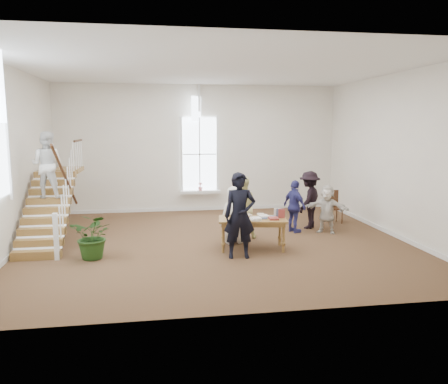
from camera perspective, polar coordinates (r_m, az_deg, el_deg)
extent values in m
plane|color=#4D371E|center=(11.68, -0.93, -6.56)|extent=(10.00, 10.00, 0.00)
plane|color=white|center=(15.76, -3.24, 5.69)|extent=(10.00, 0.00, 10.00)
plane|color=white|center=(6.89, 4.24, 1.79)|extent=(10.00, 0.00, 10.00)
plane|color=white|center=(11.71, -26.04, 3.78)|extent=(0.00, 9.00, 9.00)
plane|color=white|center=(12.97, 21.56, 4.45)|extent=(0.00, 9.00, 9.00)
plane|color=white|center=(11.36, -0.99, 15.91)|extent=(10.00, 10.00, 0.00)
cube|color=white|center=(15.74, -3.12, 0.01)|extent=(1.45, 0.28, 0.10)
plane|color=white|center=(15.71, -3.21, 4.95)|extent=(2.60, 0.00, 2.60)
plane|color=white|center=(15.69, -3.26, 10.79)|extent=(0.60, 0.60, 0.85)
cube|color=white|center=(15.99, -3.16, -2.17)|extent=(10.00, 0.04, 0.12)
imported|color=pink|center=(15.68, -3.12, 0.72)|extent=(0.17, 0.17, 0.30)
cube|color=brown|center=(11.13, -23.28, -7.52)|extent=(1.10, 0.30, 0.20)
cube|color=brown|center=(11.36, -22.97, -6.14)|extent=(1.10, 0.30, 0.20)
cube|color=brown|center=(11.60, -22.67, -4.81)|extent=(1.10, 0.30, 0.20)
cube|color=brown|center=(11.84, -22.39, -3.53)|extent=(1.10, 0.30, 0.20)
cube|color=brown|center=(12.09, -22.12, -2.31)|extent=(1.10, 0.30, 0.20)
cube|color=brown|center=(12.34, -21.86, -1.14)|extent=(1.10, 0.30, 0.20)
cube|color=brown|center=(12.60, -21.61, -0.01)|extent=(1.10, 0.30, 0.20)
cube|color=brown|center=(12.86, -21.37, 1.07)|extent=(1.10, 0.30, 0.20)
cube|color=brown|center=(13.13, -21.15, 2.11)|extent=(1.10, 0.30, 0.20)
cube|color=brown|center=(14.00, -20.39, 2.69)|extent=(1.10, 1.20, 0.12)
cube|color=white|center=(10.76, -21.08, -5.46)|extent=(0.10, 0.10, 1.10)
cylinder|color=#381B0F|center=(11.86, -20.00, 1.76)|extent=(0.07, 2.74, 1.86)
imported|color=silver|center=(12.22, -22.12, 3.31)|extent=(0.94, 0.79, 1.72)
cube|color=brown|center=(10.90, 3.74, -3.58)|extent=(1.77, 1.07, 0.05)
cube|color=brown|center=(10.92, 3.74, -3.97)|extent=(1.64, 0.93, 0.10)
cylinder|color=brown|center=(10.66, -0.12, -6.05)|extent=(0.07, 0.07, 0.73)
cylinder|color=brown|center=(10.77, 7.78, -5.97)|extent=(0.07, 0.07, 0.73)
cylinder|color=brown|center=(11.27, -0.15, -5.22)|extent=(0.07, 0.07, 0.73)
cylinder|color=brown|center=(11.38, 7.31, -5.16)|extent=(0.07, 0.07, 0.73)
cube|color=silver|center=(11.05, 5.20, -3.17)|extent=(0.27, 0.31, 0.05)
cube|color=beige|center=(10.68, 4.14, -3.62)|extent=(0.26, 0.31, 0.03)
cube|color=tan|center=(11.15, 3.13, -3.06)|extent=(0.23, 0.28, 0.04)
cube|color=silver|center=(10.71, 2.76, -3.56)|extent=(0.22, 0.23, 0.04)
cube|color=#4C5972|center=(10.91, 5.03, -3.39)|extent=(0.26, 0.26, 0.03)
cube|color=maroon|center=(10.83, 6.50, -3.44)|extent=(0.25, 0.30, 0.05)
cube|color=white|center=(10.72, 4.24, -3.50)|extent=(0.22, 0.28, 0.06)
cube|color=#BFB299|center=(11.19, 4.83, -3.01)|extent=(0.21, 0.31, 0.05)
cube|color=silver|center=(10.79, 3.89, -3.50)|extent=(0.28, 0.33, 0.03)
cube|color=beige|center=(11.00, 1.81, -3.19)|extent=(0.25, 0.28, 0.05)
cube|color=tan|center=(10.79, 2.85, -3.45)|extent=(0.20, 0.22, 0.05)
cube|color=silver|center=(10.74, 2.31, -3.51)|extent=(0.19, 0.29, 0.04)
cube|color=#4C5972|center=(11.09, 6.17, -3.21)|extent=(0.20, 0.21, 0.02)
imported|color=black|center=(10.14, 2.07, -3.09)|extent=(0.76, 0.53, 2.01)
imported|color=silver|center=(11.41, 1.36, -2.99)|extent=(0.84, 0.64, 1.52)
imported|color=beige|center=(11.93, 2.36, -2.03)|extent=(0.90, 0.74, 1.71)
imported|color=navy|center=(12.75, 9.21, -1.88)|extent=(0.69, 0.96, 1.52)
imported|color=black|center=(13.34, 11.07, -1.00)|extent=(1.21, 1.27, 1.73)
imported|color=silver|center=(12.88, 13.29, -2.18)|extent=(1.30, 1.06, 1.39)
imported|color=#1D3D13|center=(10.58, -16.65, -5.51)|extent=(1.21, 1.12, 1.09)
cube|color=#381B0F|center=(14.25, 14.23, -2.07)|extent=(0.48, 0.48, 0.05)
cube|color=#381B0F|center=(14.37, 13.89, -0.81)|extent=(0.45, 0.08, 0.53)
cylinder|color=#381B0F|center=(14.06, 13.89, -3.22)|extent=(0.04, 0.04, 0.47)
cylinder|color=#381B0F|center=(14.23, 15.17, -3.13)|extent=(0.04, 0.04, 0.47)
cylinder|color=#381B0F|center=(14.37, 13.22, -2.94)|extent=(0.04, 0.04, 0.47)
cylinder|color=#381B0F|center=(14.53, 14.48, -2.85)|extent=(0.04, 0.04, 0.47)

